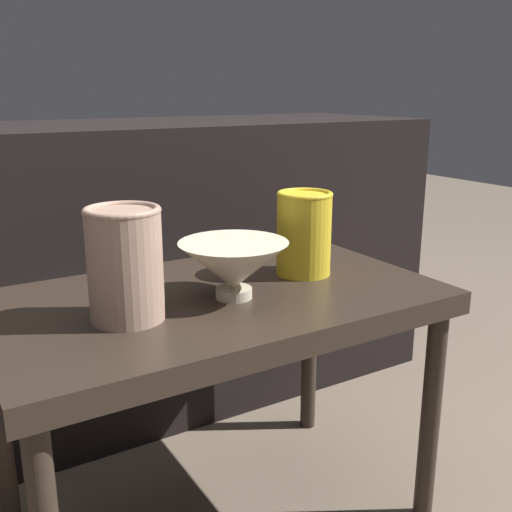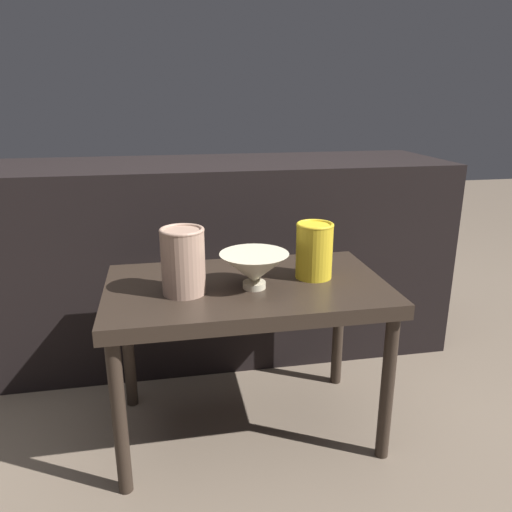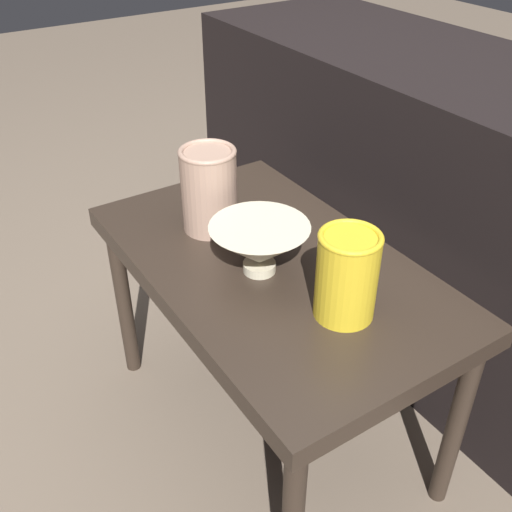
{
  "view_description": "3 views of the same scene",
  "coord_description": "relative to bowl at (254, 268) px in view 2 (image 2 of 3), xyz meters",
  "views": [
    {
      "loc": [
        -0.45,
        -0.87,
        0.81
      ],
      "look_at": [
        0.05,
        -0.04,
        0.53
      ],
      "focal_mm": 42.0,
      "sensor_mm": 36.0,
      "label": 1
    },
    {
      "loc": [
        -0.21,
        -1.26,
        0.96
      ],
      "look_at": [
        0.02,
        -0.05,
        0.56
      ],
      "focal_mm": 35.0,
      "sensor_mm": 36.0,
      "label": 2
    },
    {
      "loc": [
        0.77,
        -0.53,
        1.12
      ],
      "look_at": [
        0.04,
        -0.06,
        0.52
      ],
      "focal_mm": 42.0,
      "sensor_mm": 36.0,
      "label": 3
    }
  ],
  "objects": [
    {
      "name": "ground_plane",
      "position": [
        -0.01,
        0.04,
        -0.52
      ],
      "size": [
        8.0,
        8.0,
        0.0
      ],
      "primitive_type": "plane",
      "color": "#6B5B4C"
    },
    {
      "name": "table",
      "position": [
        -0.01,
        0.04,
        -0.11
      ],
      "size": [
        0.76,
        0.45,
        0.47
      ],
      "color": "#2D231C",
      "rests_on": "ground_plane"
    },
    {
      "name": "couch_backdrop",
      "position": [
        -0.01,
        0.61,
        -0.16
      ],
      "size": [
        1.67,
        0.5,
        0.72
      ],
      "color": "black",
      "rests_on": "ground_plane"
    },
    {
      "name": "bowl",
      "position": [
        0.0,
        0.0,
        0.0
      ],
      "size": [
        0.18,
        0.18,
        0.1
      ],
      "color": "beige",
      "rests_on": "table"
    },
    {
      "name": "vase_textured_left",
      "position": [
        -0.18,
        0.0,
        0.03
      ],
      "size": [
        0.11,
        0.11,
        0.17
      ],
      "color": "tan",
      "rests_on": "table"
    },
    {
      "name": "vase_colorful_right",
      "position": [
        0.18,
        0.05,
        0.03
      ],
      "size": [
        0.1,
        0.1,
        0.16
      ],
      "color": "gold",
      "rests_on": "table"
    }
  ]
}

